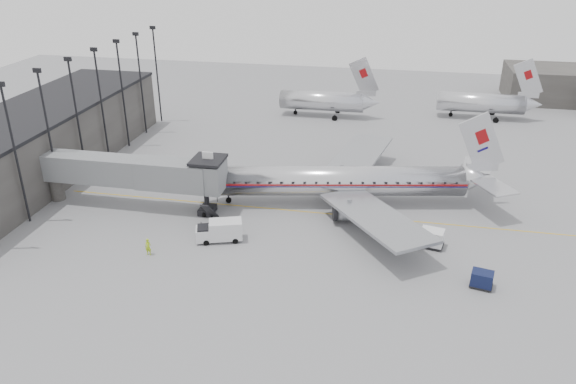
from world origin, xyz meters
name	(u,v)px	position (x,y,z in m)	size (l,w,h in m)	color
ground	(283,236)	(0.00, 0.00, 0.00)	(160.00, 160.00, 0.00)	slate
terminal	(35,145)	(-34.00, 10.00, 4.00)	(12.00, 46.00, 8.00)	#393634
apron_line	(320,213)	(3.00, 6.00, 0.01)	(0.15, 60.00, 0.01)	gold
jet_bridge	(142,173)	(-16.66, 3.67, 4.18)	(21.00, 6.20, 7.10)	slate
floodlight_masts	(89,107)	(-27.50, 13.00, 8.36)	(0.90, 42.25, 15.25)	black
distant_aircraft_near	(323,100)	(-1.79, 42.00, 2.73)	(16.39, 3.20, 10.26)	silver
distant_aircraft_mid	(482,102)	(24.21, 46.00, 2.73)	(16.39, 3.20, 10.26)	silver
airliner	(348,181)	(5.61, 9.13, 2.76)	(34.34, 31.53, 10.96)	silver
service_van	(220,231)	(-6.05, -2.02, 1.14)	(4.93, 3.11, 2.17)	silver
baggage_cart_navy	(482,279)	(18.93, -5.40, 0.80)	(2.20, 1.85, 1.51)	#0D1435
baggage_cart_white	(432,238)	(14.85, 0.94, 0.97)	(2.63, 2.21, 1.82)	silver
ramp_worker	(148,247)	(-12.00, -6.00, 0.86)	(0.62, 0.41, 1.71)	#A2C917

